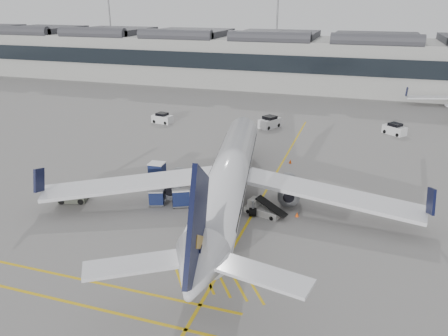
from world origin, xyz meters
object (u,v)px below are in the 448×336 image
(ramp_agent_a, at_px, (206,187))
(pushback_tug, at_px, (73,195))
(baggage_cart_a, at_px, (219,200))
(belt_loader, at_px, (262,209))
(airliner_main, at_px, (229,177))
(ramp_agent_b, at_px, (196,199))

(ramp_agent_a, height_order, pushback_tug, ramp_agent_a)
(baggage_cart_a, relative_size, ramp_agent_a, 1.28)
(belt_loader, xyz_separation_m, ramp_agent_a, (-6.69, 2.64, 0.34))
(airliner_main, xyz_separation_m, ramp_agent_b, (-2.97, -1.39, -2.19))
(pushback_tug, bearing_deg, ramp_agent_b, -5.55)
(ramp_agent_a, bearing_deg, baggage_cart_a, -95.32)
(ramp_agent_b, bearing_deg, belt_loader, 168.90)
(ramp_agent_a, bearing_deg, pushback_tug, 159.92)
(baggage_cart_a, height_order, pushback_tug, baggage_cart_a)
(belt_loader, xyz_separation_m, ramp_agent_b, (-6.55, -0.71, 0.44))
(belt_loader, relative_size, pushback_tug, 1.42)
(baggage_cart_a, bearing_deg, ramp_agent_b, 171.81)
(belt_loader, distance_m, pushback_tug, 19.31)
(belt_loader, distance_m, baggage_cart_a, 4.30)
(baggage_cart_a, bearing_deg, ramp_agent_a, 110.09)
(airliner_main, height_order, belt_loader, airliner_main)
(airliner_main, relative_size, belt_loader, 9.11)
(ramp_agent_b, bearing_deg, pushback_tug, -5.93)
(airliner_main, relative_size, pushback_tug, 12.89)
(belt_loader, height_order, ramp_agent_a, belt_loader)
(baggage_cart_a, bearing_deg, pushback_tug, 171.39)
(airliner_main, relative_size, ramp_agent_b, 21.01)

